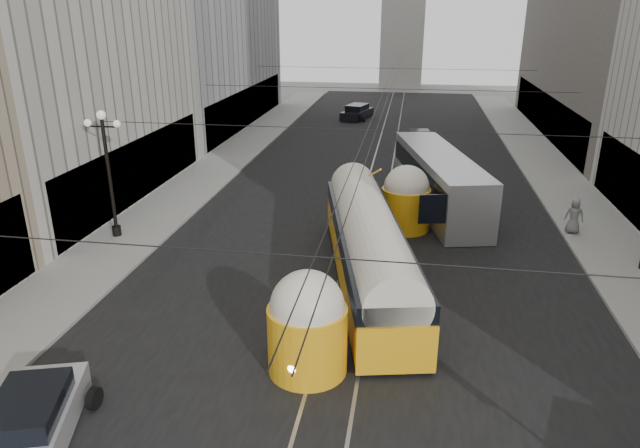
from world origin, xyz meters
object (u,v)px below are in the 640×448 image
(streetcar, at_px, (369,245))
(city_bus, at_px, (439,178))
(sedan_silver, at_px, (32,422))
(pedestrian_sidewalk_right, at_px, (574,216))

(streetcar, height_order, city_bus, streetcar)
(city_bus, distance_m, sedan_silver, 24.59)
(city_bus, bearing_deg, sedan_silver, -117.51)
(sedan_silver, relative_size, pedestrian_sidewalk_right, 2.70)
(sedan_silver, xyz_separation_m, pedestrian_sidewalk_right, (18.12, 18.20, 0.41))
(city_bus, relative_size, sedan_silver, 2.59)
(city_bus, bearing_deg, streetcar, -106.80)
(streetcar, xyz_separation_m, sedan_silver, (-8.12, -11.09, -1.06))
(streetcar, distance_m, city_bus, 11.18)
(city_bus, xyz_separation_m, sedan_silver, (-11.35, -21.79, -1.08))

